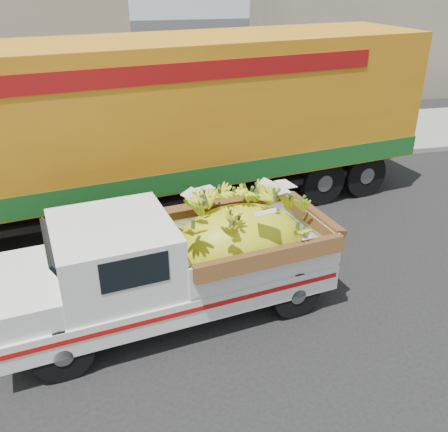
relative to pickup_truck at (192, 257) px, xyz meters
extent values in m
plane|color=black|center=(-1.21, -0.25, -0.96)|extent=(100.00, 100.00, 0.00)
cube|color=gray|center=(-1.21, 6.19, -0.89)|extent=(60.00, 0.25, 0.15)
cube|color=gray|center=(-1.21, 8.29, -0.89)|extent=(60.00, 4.00, 0.14)
cube|color=gray|center=(12.79, 15.19, 2.04)|extent=(14.00, 6.00, 6.00)
cylinder|color=black|center=(-1.98, -1.16, -0.55)|extent=(0.86, 0.38, 0.83)
cylinder|color=black|center=(-2.25, 0.41, -0.55)|extent=(0.86, 0.38, 0.83)
cylinder|color=black|center=(1.56, -0.53, -0.55)|extent=(0.86, 0.38, 0.83)
cylinder|color=black|center=(1.28, 1.04, -0.55)|extent=(0.86, 0.38, 0.83)
cube|color=silver|center=(-0.40, -0.07, -0.36)|extent=(5.36, 2.72, 0.42)
cube|color=#A50F0C|center=(-0.24, -0.99, -0.29)|extent=(4.94, 0.89, 0.08)
cube|color=silver|center=(-2.46, -0.44, 0.05)|extent=(1.22, 1.87, 0.39)
cube|color=silver|center=(-1.18, -0.21, 0.34)|extent=(1.97, 2.04, 0.98)
cube|color=black|center=(-0.91, -1.07, 0.53)|extent=(0.91, 0.17, 0.46)
cube|color=silver|center=(0.88, 0.16, 0.13)|extent=(2.79, 2.26, 0.55)
ellipsoid|color=yellow|center=(0.78, 0.14, 0.01)|extent=(2.49, 1.85, 1.39)
cylinder|color=black|center=(4.80, 3.63, -0.41)|extent=(1.14, 0.52, 1.10)
cylinder|color=black|center=(4.43, 5.59, -0.41)|extent=(1.14, 0.52, 1.10)
cylinder|color=black|center=(3.62, 3.41, -0.41)|extent=(1.14, 0.52, 1.10)
cylinder|color=black|center=(3.25, 5.37, -0.41)|extent=(1.14, 0.52, 1.10)
cube|color=black|center=(-0.01, 3.74, -0.18)|extent=(11.98, 3.20, 0.36)
cube|color=#C57C13|center=(-0.01, 3.74, 1.42)|extent=(12.02, 4.63, 2.84)
cube|color=#17501C|center=(-0.01, 3.74, 0.25)|extent=(12.08, 4.67, 0.45)
cube|color=maroon|center=(0.22, 2.50, 2.39)|extent=(8.26, 1.58, 0.35)
camera|label=1|loc=(-0.96, -6.69, 4.11)|focal=40.00mm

